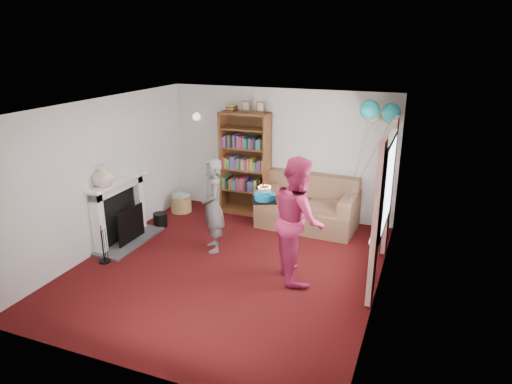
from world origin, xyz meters
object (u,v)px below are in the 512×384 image
at_px(person_magenta, 298,219).
at_px(person_striped, 213,206).
at_px(bookcase, 246,165).
at_px(birthday_cake, 264,196).
at_px(sofa, 309,208).

bearing_deg(person_magenta, person_striped, 47.93).
distance_m(bookcase, person_striped, 1.84).
bearing_deg(person_magenta, birthday_cake, 57.52).
xyz_separation_m(sofa, person_magenta, (0.35, -1.95, 0.57)).
bearing_deg(person_striped, bookcase, 149.97).
bearing_deg(birthday_cake, person_magenta, -3.47).
bearing_deg(bookcase, person_magenta, -51.72).
xyz_separation_m(person_magenta, birthday_cake, (-0.53, 0.03, 0.26)).
relative_size(sofa, person_striped, 1.14).
relative_size(sofa, person_magenta, 0.97).
height_order(sofa, person_magenta, person_magenta).
relative_size(person_striped, birthday_cake, 4.51).
relative_size(sofa, birthday_cake, 5.15).
bearing_deg(bookcase, person_striped, -84.64).
xyz_separation_m(sofa, birthday_cake, (-0.18, -1.92, 0.83)).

